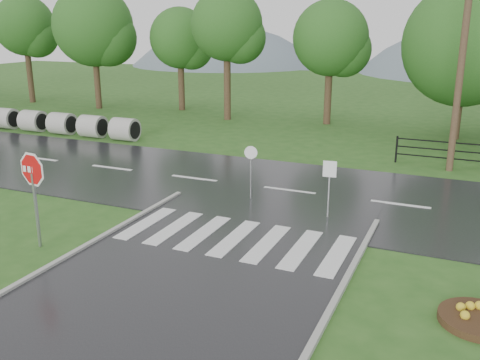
% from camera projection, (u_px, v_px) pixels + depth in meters
% --- Properties ---
extents(ground, '(120.00, 120.00, 0.00)m').
position_uv_depth(ground, '(136.00, 326.00, 11.06)').
color(ground, '#2B591D').
rests_on(ground, ground).
extents(main_road, '(90.00, 8.00, 0.04)m').
position_uv_depth(main_road, '(289.00, 191.00, 19.85)').
color(main_road, black).
rests_on(main_road, ground).
extents(crosswalk, '(6.50, 2.80, 0.02)m').
position_uv_depth(crosswalk, '(235.00, 238.00, 15.44)').
color(crosswalk, silver).
rests_on(crosswalk, ground).
extents(hills, '(102.00, 48.00, 48.00)m').
position_uv_depth(hills, '(442.00, 190.00, 71.28)').
color(hills, slate).
rests_on(hills, ground).
extents(treeline, '(83.20, 5.20, 10.00)m').
position_uv_depth(treeline, '(380.00, 128.00, 31.77)').
color(treeline, '#205319').
rests_on(treeline, ground).
extents(culvert_pipes, '(9.70, 1.20, 1.20)m').
position_uv_depth(culvert_pipes, '(62.00, 124.00, 29.83)').
color(culvert_pipes, '#9E9B93').
rests_on(culvert_pipes, ground).
extents(stop_sign, '(1.27, 0.22, 2.88)m').
position_uv_depth(stop_sign, '(33.00, 178.00, 14.42)').
color(stop_sign, '#939399').
rests_on(stop_sign, ground).
extents(flower_bed, '(1.64, 1.64, 0.33)m').
position_uv_depth(flower_bed, '(479.00, 318.00, 11.14)').
color(flower_bed, '#332111').
rests_on(flower_bed, ground).
extents(reg_sign_small, '(0.42, 0.08, 1.90)m').
position_uv_depth(reg_sign_small, '(329.00, 177.00, 16.74)').
color(reg_sign_small, '#939399').
rests_on(reg_sign_small, ground).
extents(reg_sign_round, '(0.44, 0.14, 1.95)m').
position_uv_depth(reg_sign_round, '(251.00, 165.00, 18.57)').
color(reg_sign_round, '#939399').
rests_on(reg_sign_round, ground).
extents(utility_pole_east, '(1.49, 0.46, 8.48)m').
position_uv_depth(utility_pole_east, '(461.00, 67.00, 21.44)').
color(utility_pole_east, '#473523').
rests_on(utility_pole_east, ground).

